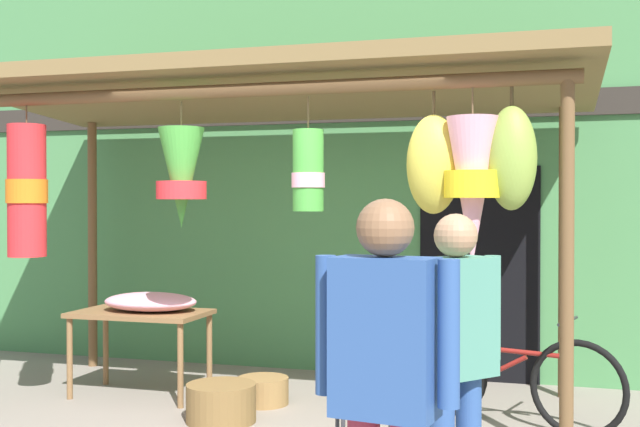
{
  "coord_description": "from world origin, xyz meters",
  "views": [
    {
      "loc": [
        1.95,
        -5.1,
        1.67
      ],
      "look_at": [
        0.13,
        1.07,
        1.58
      ],
      "focal_mm": 44.62,
      "sensor_mm": 36.0,
      "label": 1
    }
  ],
  "objects_px": {
    "flower_heap_on_table": "(152,302)",
    "vendor_in_orange": "(385,374)",
    "parked_bicycle": "(508,377)",
    "display_table": "(141,321)",
    "customer_foreground": "(455,346)",
    "wicker_basket_spare": "(263,391)",
    "wicker_basket_by_table": "(221,403)",
    "folding_chair": "(379,381)"
  },
  "relations": [
    {
      "from": "flower_heap_on_table",
      "to": "vendor_in_orange",
      "type": "distance_m",
      "value": 4.12
    },
    {
      "from": "parked_bicycle",
      "to": "vendor_in_orange",
      "type": "height_order",
      "value": "vendor_in_orange"
    },
    {
      "from": "wicker_basket_spare",
      "to": "folding_chair",
      "type": "bearing_deg",
      "value": -41.9
    },
    {
      "from": "parked_bicycle",
      "to": "vendor_in_orange",
      "type": "bearing_deg",
      "value": -95.57
    },
    {
      "from": "flower_heap_on_table",
      "to": "vendor_in_orange",
      "type": "xyz_separation_m",
      "value": [
        2.7,
        -3.1,
        0.19
      ]
    },
    {
      "from": "wicker_basket_by_table",
      "to": "wicker_basket_spare",
      "type": "xyz_separation_m",
      "value": [
        0.12,
        0.59,
        -0.03
      ]
    },
    {
      "from": "customer_foreground",
      "to": "folding_chair",
      "type": "bearing_deg",
      "value": 120.1
    },
    {
      "from": "display_table",
      "to": "customer_foreground",
      "type": "relative_size",
      "value": 0.7
    },
    {
      "from": "display_table",
      "to": "vendor_in_orange",
      "type": "xyz_separation_m",
      "value": [
        2.78,
        -3.07,
        0.35
      ]
    },
    {
      "from": "customer_foreground",
      "to": "parked_bicycle",
      "type": "bearing_deg",
      "value": 86.24
    },
    {
      "from": "display_table",
      "to": "parked_bicycle",
      "type": "relative_size",
      "value": 0.67
    },
    {
      "from": "display_table",
      "to": "flower_heap_on_table",
      "type": "distance_m",
      "value": 0.19
    },
    {
      "from": "vendor_in_orange",
      "to": "wicker_basket_spare",
      "type": "bearing_deg",
      "value": 118.33
    },
    {
      "from": "vendor_in_orange",
      "to": "customer_foreground",
      "type": "bearing_deg",
      "value": 80.4
    },
    {
      "from": "flower_heap_on_table",
      "to": "parked_bicycle",
      "type": "relative_size",
      "value": 0.49
    },
    {
      "from": "flower_heap_on_table",
      "to": "wicker_basket_spare",
      "type": "height_order",
      "value": "flower_heap_on_table"
    },
    {
      "from": "flower_heap_on_table",
      "to": "customer_foreground",
      "type": "bearing_deg",
      "value": -37.05
    },
    {
      "from": "flower_heap_on_table",
      "to": "parked_bicycle",
      "type": "distance_m",
      "value": 3.03
    },
    {
      "from": "folding_chair",
      "to": "vendor_in_orange",
      "type": "xyz_separation_m",
      "value": [
        0.46,
        -2.01,
        0.49
      ]
    },
    {
      "from": "wicker_basket_by_table",
      "to": "flower_heap_on_table",
      "type": "bearing_deg",
      "value": 146.8
    },
    {
      "from": "display_table",
      "to": "wicker_basket_spare",
      "type": "xyz_separation_m",
      "value": [
        1.11,
        0.03,
        -0.53
      ]
    },
    {
      "from": "vendor_in_orange",
      "to": "customer_foreground",
      "type": "xyz_separation_m",
      "value": [
        0.16,
        0.95,
        -0.05
      ]
    },
    {
      "from": "parked_bicycle",
      "to": "folding_chair",
      "type": "bearing_deg",
      "value": -125.16
    },
    {
      "from": "folding_chair",
      "to": "wicker_basket_by_table",
      "type": "height_order",
      "value": "folding_chair"
    },
    {
      "from": "display_table",
      "to": "wicker_basket_by_table",
      "type": "relative_size",
      "value": 2.13
    },
    {
      "from": "wicker_basket_by_table",
      "to": "wicker_basket_spare",
      "type": "height_order",
      "value": "wicker_basket_by_table"
    },
    {
      "from": "wicker_basket_spare",
      "to": "flower_heap_on_table",
      "type": "bearing_deg",
      "value": 179.89
    },
    {
      "from": "flower_heap_on_table",
      "to": "display_table",
      "type": "bearing_deg",
      "value": -160.92
    },
    {
      "from": "flower_heap_on_table",
      "to": "wicker_basket_spare",
      "type": "bearing_deg",
      "value": -0.11
    },
    {
      "from": "display_table",
      "to": "flower_heap_on_table",
      "type": "relative_size",
      "value": 1.36
    },
    {
      "from": "display_table",
      "to": "flower_heap_on_table",
      "type": "height_order",
      "value": "flower_heap_on_table"
    },
    {
      "from": "display_table",
      "to": "wicker_basket_spare",
      "type": "height_order",
      "value": "display_table"
    },
    {
      "from": "wicker_basket_spare",
      "to": "parked_bicycle",
      "type": "height_order",
      "value": "parked_bicycle"
    },
    {
      "from": "wicker_basket_by_table",
      "to": "vendor_in_orange",
      "type": "height_order",
      "value": "vendor_in_orange"
    },
    {
      "from": "vendor_in_orange",
      "to": "folding_chair",
      "type": "bearing_deg",
      "value": 102.77
    },
    {
      "from": "wicker_basket_spare",
      "to": "parked_bicycle",
      "type": "relative_size",
      "value": 0.25
    },
    {
      "from": "wicker_basket_spare",
      "to": "customer_foreground",
      "type": "distance_m",
      "value": 2.95
    },
    {
      "from": "display_table",
      "to": "wicker_basket_by_table",
      "type": "height_order",
      "value": "display_table"
    },
    {
      "from": "folding_chair",
      "to": "vendor_in_orange",
      "type": "relative_size",
      "value": 0.5
    },
    {
      "from": "parked_bicycle",
      "to": "vendor_in_orange",
      "type": "relative_size",
      "value": 1.0
    },
    {
      "from": "flower_heap_on_table",
      "to": "wicker_basket_by_table",
      "type": "distance_m",
      "value": 1.27
    },
    {
      "from": "flower_heap_on_table",
      "to": "wicker_basket_by_table",
      "type": "height_order",
      "value": "flower_heap_on_table"
    }
  ]
}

